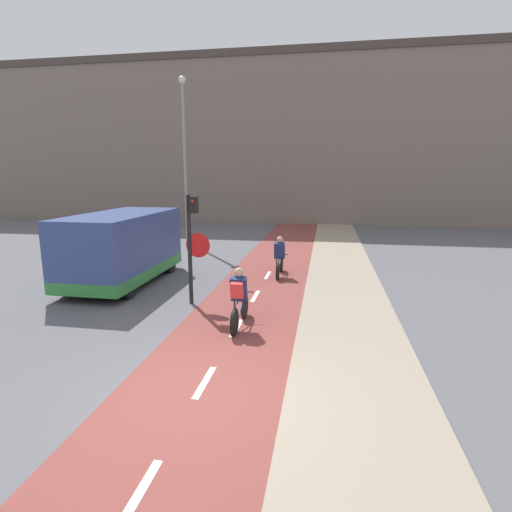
# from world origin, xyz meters

# --- Properties ---
(ground_plane) EXTENTS (120.00, 120.00, 0.00)m
(ground_plane) POSITION_xyz_m (0.00, 0.00, 0.00)
(ground_plane) COLOR #5B5B60
(bike_lane) EXTENTS (2.80, 60.00, 0.02)m
(bike_lane) POSITION_xyz_m (0.00, 0.00, 0.01)
(bike_lane) COLOR brown
(bike_lane) RESTS_ON ground_plane
(sidewalk_strip) EXTENTS (2.40, 60.00, 0.05)m
(sidewalk_strip) POSITION_xyz_m (2.60, 0.00, 0.03)
(sidewalk_strip) COLOR gray
(sidewalk_strip) RESTS_ON ground_plane
(building_row_background) EXTENTS (60.00, 5.20, 11.86)m
(building_row_background) POSITION_xyz_m (0.00, 25.46, 5.94)
(building_row_background) COLOR slate
(building_row_background) RESTS_ON ground_plane
(traffic_light_pole) EXTENTS (0.67, 0.25, 3.00)m
(traffic_light_pole) POSITION_xyz_m (-1.56, 4.61, 1.86)
(traffic_light_pole) COLOR black
(traffic_light_pole) RESTS_ON ground_plane
(street_lamp_far) EXTENTS (0.36, 0.36, 8.18)m
(street_lamp_far) POSITION_xyz_m (-5.13, 14.15, 4.88)
(street_lamp_far) COLOR gray
(street_lamp_far) RESTS_ON ground_plane
(cyclist_near) EXTENTS (0.46, 1.73, 1.44)m
(cyclist_near) POSITION_xyz_m (0.04, 3.09, 0.70)
(cyclist_near) COLOR black
(cyclist_near) RESTS_ON ground_plane
(cyclist_far) EXTENTS (0.46, 1.70, 1.42)m
(cyclist_far) POSITION_xyz_m (0.41, 8.03, 0.65)
(cyclist_far) COLOR black
(cyclist_far) RESTS_ON ground_plane
(van) EXTENTS (2.16, 4.84, 2.29)m
(van) POSITION_xyz_m (-4.54, 6.30, 1.13)
(van) COLOR #334784
(van) RESTS_ON ground_plane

